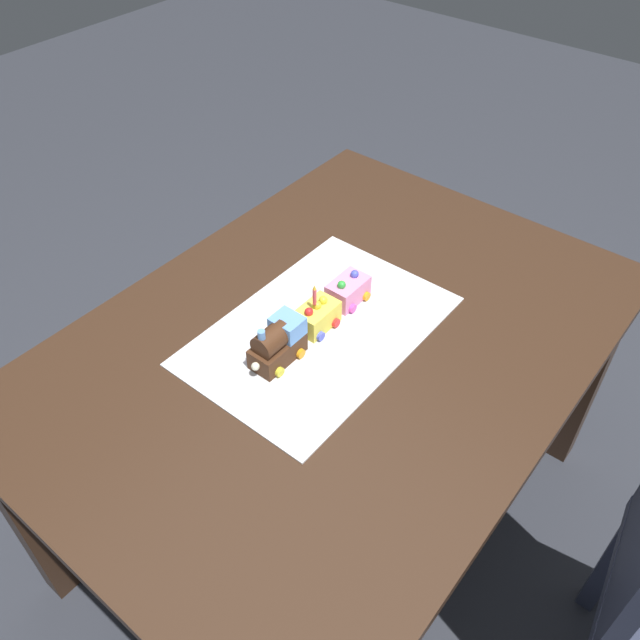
# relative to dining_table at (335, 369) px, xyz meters

# --- Properties ---
(ground_plane) EXTENTS (8.00, 8.00, 0.00)m
(ground_plane) POSITION_rel_dining_table_xyz_m (0.00, 0.00, -0.63)
(ground_plane) COLOR #2D3038
(dining_table) EXTENTS (1.40, 1.00, 0.74)m
(dining_table) POSITION_rel_dining_table_xyz_m (0.00, 0.00, 0.00)
(dining_table) COLOR #382316
(dining_table) RESTS_ON ground
(cake_board) EXTENTS (0.60, 0.40, 0.00)m
(cake_board) POSITION_rel_dining_table_xyz_m (-0.01, 0.04, 0.11)
(cake_board) COLOR silver
(cake_board) RESTS_ON dining_table
(cake_locomotive) EXTENTS (0.14, 0.08, 0.12)m
(cake_locomotive) POSITION_rel_dining_table_xyz_m (-0.13, 0.05, 0.16)
(cake_locomotive) COLOR #472816
(cake_locomotive) RESTS_ON cake_board
(cake_car_gondola_lemon) EXTENTS (0.10, 0.08, 0.07)m
(cake_car_gondola_lemon) POSITION_rel_dining_table_xyz_m (-0.00, 0.05, 0.14)
(cake_car_gondola_lemon) COLOR #F4E04C
(cake_car_gondola_lemon) RESTS_ON cake_board
(cake_car_tanker_bubblegum) EXTENTS (0.10, 0.08, 0.07)m
(cake_car_tanker_bubblegum) POSITION_rel_dining_table_xyz_m (0.11, 0.05, 0.14)
(cake_car_tanker_bubblegum) COLOR pink
(cake_car_tanker_bubblegum) RESTS_ON cake_board
(birthday_candle) EXTENTS (0.01, 0.01, 0.05)m
(birthday_candle) POSITION_rel_dining_table_xyz_m (-0.01, 0.05, 0.21)
(birthday_candle) COLOR #F24C59
(birthday_candle) RESTS_ON cake_car_gondola_lemon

